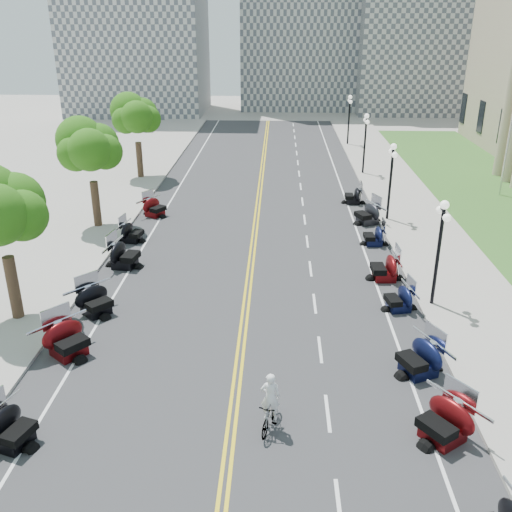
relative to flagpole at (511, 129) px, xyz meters
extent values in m
plane|color=gray|center=(-18.00, -22.00, -5.00)|extent=(160.00, 160.00, 0.00)
cube|color=#333335|center=(-18.00, -12.00, -5.00)|extent=(16.00, 90.00, 0.01)
cube|color=yellow|center=(-18.12, -12.00, -4.99)|extent=(0.12, 90.00, 0.00)
cube|color=yellow|center=(-17.88, -12.00, -4.99)|extent=(0.12, 90.00, 0.00)
cube|color=white|center=(-11.60, -12.00, -4.99)|extent=(0.12, 90.00, 0.00)
cube|color=white|center=(-24.40, -12.00, -4.99)|extent=(0.12, 90.00, 0.00)
cube|color=white|center=(-14.80, -30.00, -4.99)|extent=(0.12, 2.00, 0.00)
cube|color=white|center=(-14.80, -26.00, -4.99)|extent=(0.12, 2.00, 0.00)
cube|color=white|center=(-14.80, -22.00, -4.99)|extent=(0.12, 2.00, 0.00)
cube|color=white|center=(-14.80, -18.00, -4.99)|extent=(0.12, 2.00, 0.00)
cube|color=white|center=(-14.80, -14.00, -4.99)|extent=(0.12, 2.00, 0.00)
cube|color=white|center=(-14.80, -10.00, -4.99)|extent=(0.12, 2.00, 0.00)
cube|color=white|center=(-14.80, -6.00, -4.99)|extent=(0.12, 2.00, 0.00)
cube|color=white|center=(-14.80, -2.00, -4.99)|extent=(0.12, 2.00, 0.00)
cube|color=white|center=(-14.80, 2.00, -4.99)|extent=(0.12, 2.00, 0.00)
cube|color=white|center=(-14.80, 6.00, -4.99)|extent=(0.12, 2.00, 0.00)
cube|color=white|center=(-14.80, 10.00, -4.99)|extent=(0.12, 2.00, 0.00)
cube|color=white|center=(-14.80, 14.00, -4.99)|extent=(0.12, 2.00, 0.00)
cube|color=white|center=(-14.80, 18.00, -4.99)|extent=(0.12, 2.00, 0.00)
cube|color=white|center=(-14.80, 22.00, -4.99)|extent=(0.12, 2.00, 0.00)
cube|color=white|center=(-14.80, 26.00, -4.99)|extent=(0.12, 2.00, 0.00)
cube|color=white|center=(-14.80, 30.00, -4.99)|extent=(0.12, 2.00, 0.00)
cube|color=#9E9991|center=(-7.50, -12.00, -4.92)|extent=(5.00, 90.00, 0.15)
cube|color=#9E9991|center=(-28.50, -12.00, -4.92)|extent=(5.00, 90.00, 0.15)
cube|color=gray|center=(-36.00, 40.00, 8.00)|extent=(18.00, 14.00, 26.00)
cube|color=gray|center=(4.00, 43.00, 6.00)|extent=(20.00, 14.00, 22.00)
imported|color=#A51414|center=(-16.74, -26.80, -4.46)|extent=(0.97, 1.87, 1.08)
imported|color=silver|center=(-16.74, -26.80, -3.06)|extent=(0.63, 0.41, 1.73)
camera|label=1|loc=(-16.61, -41.80, 7.37)|focal=40.00mm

